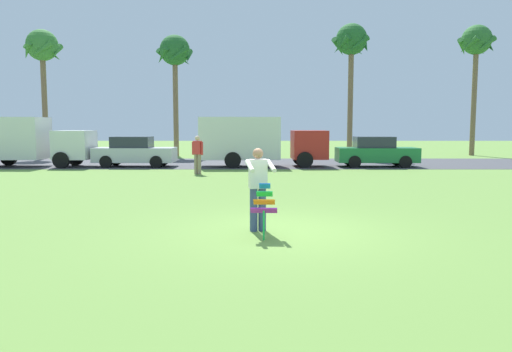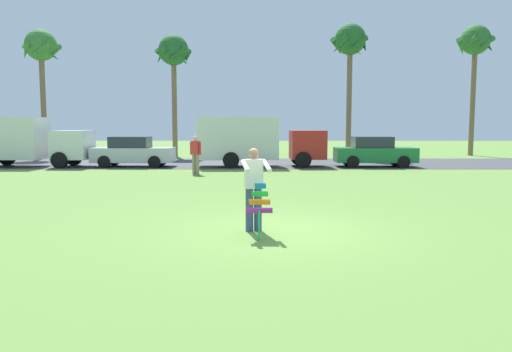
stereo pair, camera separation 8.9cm
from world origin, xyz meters
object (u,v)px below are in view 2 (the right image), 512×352
(person_walker_near, at_px, (198,154))
(palm_tree_far_left, at_px, (478,46))
(parked_car_green, at_px, (377,152))
(kite_held, at_px, (262,203))
(parked_truck_red_cab, at_px, (256,140))
(palm_tree_centre_far, at_px, (352,45))
(parked_car_silver, at_px, (135,152))
(parked_truck_white_box, at_px, (22,140))
(palm_tree_right_near, at_px, (176,55))
(palm_tree_left_near, at_px, (44,51))
(person_kite_flyer, at_px, (256,186))

(person_walker_near, bearing_deg, palm_tree_far_left, 37.09)
(parked_car_green, height_order, palm_tree_far_left, palm_tree_far_left)
(kite_held, xyz_separation_m, person_walker_near, (-2.79, 12.66, 0.24))
(parked_truck_red_cab, xyz_separation_m, palm_tree_centre_far, (6.52, 8.00, 6.18))
(parked_car_silver, distance_m, palm_tree_centre_far, 16.65)
(parked_truck_red_cab, xyz_separation_m, palm_tree_far_left, (15.85, 9.96, 6.45))
(parked_truck_white_box, height_order, parked_car_silver, parked_truck_white_box)
(palm_tree_right_near, bearing_deg, parked_car_silver, -94.91)
(kite_held, relative_size, parked_truck_red_cab, 0.15)
(parked_car_green, relative_size, palm_tree_left_near, 0.49)
(parked_truck_white_box, bearing_deg, parked_car_green, 0.00)
(palm_tree_left_near, xyz_separation_m, person_walker_near, (11.88, -11.97, -6.29))
(person_kite_flyer, height_order, parked_truck_red_cab, parked_truck_red_cab)
(person_kite_flyer, bearing_deg, parked_car_silver, 112.09)
(parked_car_silver, bearing_deg, parked_truck_white_box, -179.98)
(person_kite_flyer, relative_size, parked_car_green, 0.41)
(parked_truck_red_cab, relative_size, person_walker_near, 3.91)
(palm_tree_right_near, xyz_separation_m, person_walker_near, (3.04, -12.98, -6.12))
(person_kite_flyer, height_order, palm_tree_centre_far, palm_tree_centre_far)
(person_kite_flyer, distance_m, parked_car_silver, 17.26)
(kite_held, height_order, parked_car_silver, parked_car_silver)
(parked_car_green, xyz_separation_m, person_walker_near, (-8.99, -3.97, 0.16))
(person_kite_flyer, distance_m, palm_tree_far_left, 31.14)
(palm_tree_right_near, bearing_deg, person_walker_near, -76.79)
(parked_car_green, bearing_deg, parked_car_silver, 180.00)
(parked_truck_red_cab, bearing_deg, person_kite_flyer, -89.68)
(person_kite_flyer, bearing_deg, parked_truck_red_cab, 90.32)
(parked_car_green, bearing_deg, kite_held, -110.45)
(parked_truck_white_box, distance_m, palm_tree_left_near, 10.10)
(person_kite_flyer, relative_size, parked_truck_white_box, 0.26)
(person_kite_flyer, height_order, palm_tree_left_near, palm_tree_left_near)
(palm_tree_left_near, height_order, palm_tree_centre_far, palm_tree_centre_far)
(person_kite_flyer, bearing_deg, person_walker_near, 102.54)
(parked_car_silver, relative_size, parked_car_green, 1.01)
(kite_held, xyz_separation_m, palm_tree_far_left, (15.65, 26.60, 7.17))
(person_kite_flyer, xyz_separation_m, palm_tree_right_near, (-5.72, 25.00, 6.11))
(palm_tree_left_near, relative_size, person_walker_near, 5.00)
(parked_car_silver, relative_size, person_walker_near, 2.45)
(parked_truck_white_box, xyz_separation_m, parked_car_silver, (6.01, 0.00, -0.64))
(kite_held, distance_m, palm_tree_far_left, 31.68)
(kite_held, bearing_deg, parked_truck_red_cab, 90.70)
(person_walker_near, bearing_deg, kite_held, -77.58)
(parked_truck_red_cab, height_order, palm_tree_far_left, palm_tree_far_left)
(palm_tree_right_near, relative_size, person_walker_near, 4.90)
(person_kite_flyer, relative_size, palm_tree_right_near, 0.20)
(parked_truck_white_box, xyz_separation_m, palm_tree_right_near, (6.78, 9.00, 5.65))
(palm_tree_left_near, xyz_separation_m, palm_tree_right_near, (8.83, 1.00, -0.17))
(parked_car_silver, height_order, palm_tree_left_near, palm_tree_left_near)
(parked_truck_red_cab, height_order, palm_tree_centre_far, palm_tree_centre_far)
(parked_truck_red_cab, distance_m, palm_tree_left_near, 17.52)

